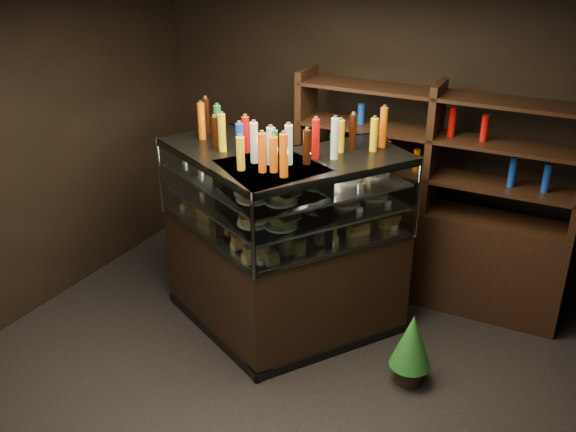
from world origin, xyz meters
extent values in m
plane|color=black|center=(0.00, 0.00, 0.00)|extent=(5.00, 5.00, 0.00)
cube|color=black|center=(0.00, 2.50, 1.50)|extent=(5.00, 0.02, 3.00)
cube|color=black|center=(-0.13, 1.03, 0.46)|extent=(1.37, 1.56, 0.92)
cube|color=black|center=(-0.13, 1.03, 0.04)|extent=(1.41, 1.61, 0.08)
cube|color=black|center=(-0.13, 1.03, 1.54)|extent=(1.37, 1.56, 0.06)
cube|color=silver|center=(-0.13, 1.03, 0.93)|extent=(1.29, 1.48, 0.02)
cube|color=silver|center=(-0.13, 1.03, 1.15)|extent=(1.29, 1.48, 0.02)
cube|color=silver|center=(-0.13, 1.03, 1.34)|extent=(1.29, 1.48, 0.02)
cube|color=white|center=(0.17, 0.83, 1.25)|extent=(0.79, 1.18, 0.65)
cylinder|color=silver|center=(0.55, 1.42, 1.25)|extent=(0.03, 0.03, 0.67)
cylinder|color=silver|center=(-0.22, 0.25, 1.25)|extent=(0.03, 0.03, 0.67)
cube|color=black|center=(-0.71, 0.87, 0.46)|extent=(1.57, 1.24, 0.92)
cube|color=black|center=(-0.71, 0.87, 0.04)|extent=(1.62, 1.28, 0.08)
cube|color=black|center=(-0.71, 0.87, 1.54)|extent=(1.57, 1.24, 0.06)
cube|color=silver|center=(-0.71, 0.87, 0.93)|extent=(1.50, 1.16, 0.02)
cube|color=silver|center=(-0.71, 0.87, 1.15)|extent=(1.50, 1.16, 0.02)
cube|color=silver|center=(-0.71, 0.87, 1.34)|extent=(1.50, 1.16, 0.02)
cube|color=white|center=(-0.87, 0.54, 1.25)|extent=(1.28, 0.61, 0.65)
cylinder|color=silver|center=(-0.22, 0.25, 1.25)|extent=(0.03, 0.03, 0.67)
cylinder|color=silver|center=(-1.50, 0.85, 1.25)|extent=(0.03, 0.03, 0.67)
cube|color=#BA8943|center=(-0.43, 0.52, 0.97)|extent=(0.17, 0.20, 0.06)
cube|color=#BA8943|center=(-0.26, 0.76, 0.97)|extent=(0.17, 0.20, 0.06)
cube|color=#BA8943|center=(-0.10, 1.01, 0.97)|extent=(0.17, 0.20, 0.06)
cube|color=#BA8943|center=(0.06, 1.26, 0.97)|extent=(0.17, 0.20, 0.06)
cube|color=#BA8943|center=(0.23, 1.50, 0.97)|extent=(0.17, 0.20, 0.06)
cylinder|color=white|center=(-0.42, 0.58, 1.16)|extent=(0.24, 0.24, 0.02)
cube|color=#BA8943|center=(-0.42, 0.58, 1.20)|extent=(0.16, 0.19, 0.05)
cylinder|color=white|center=(-0.28, 0.81, 1.16)|extent=(0.24, 0.24, 0.02)
cube|color=#BA8943|center=(-0.28, 0.81, 1.20)|extent=(0.16, 0.19, 0.05)
cylinder|color=white|center=(-0.13, 1.03, 1.16)|extent=(0.24, 0.24, 0.02)
cube|color=#BA8943|center=(-0.13, 1.03, 1.20)|extent=(0.16, 0.19, 0.05)
cylinder|color=white|center=(0.02, 1.25, 1.16)|extent=(0.24, 0.24, 0.02)
cube|color=#BA8943|center=(0.02, 1.25, 1.20)|extent=(0.16, 0.19, 0.05)
cylinder|color=white|center=(0.17, 1.48, 1.16)|extent=(0.24, 0.24, 0.02)
cube|color=#BA8943|center=(0.17, 1.48, 1.20)|extent=(0.16, 0.19, 0.05)
cylinder|color=white|center=(-0.42, 0.58, 1.36)|extent=(0.24, 0.24, 0.02)
cube|color=#BA8943|center=(-0.42, 0.58, 1.39)|extent=(0.16, 0.19, 0.05)
cylinder|color=white|center=(-0.28, 0.81, 1.36)|extent=(0.24, 0.24, 0.02)
cube|color=#BA8943|center=(-0.28, 0.81, 1.39)|extent=(0.16, 0.19, 0.05)
cylinder|color=white|center=(-0.13, 1.03, 1.36)|extent=(0.24, 0.24, 0.02)
cube|color=#BA8943|center=(-0.13, 1.03, 1.39)|extent=(0.16, 0.19, 0.05)
cylinder|color=white|center=(0.02, 1.25, 1.36)|extent=(0.24, 0.24, 0.02)
cube|color=#BA8943|center=(0.02, 1.25, 1.39)|extent=(0.16, 0.19, 0.05)
cylinder|color=white|center=(0.17, 1.48, 1.36)|extent=(0.24, 0.24, 0.02)
cube|color=#BA8943|center=(0.17, 1.48, 1.39)|extent=(0.16, 0.19, 0.05)
cube|color=#BA8943|center=(-1.26, 1.09, 0.97)|extent=(0.20, 0.16, 0.06)
cube|color=#BA8943|center=(-0.99, 0.96, 0.97)|extent=(0.20, 0.16, 0.06)
cube|color=#BA8943|center=(-0.72, 0.84, 0.97)|extent=(0.20, 0.16, 0.06)
cube|color=#BA8943|center=(-0.46, 0.71, 0.97)|extent=(0.20, 0.16, 0.06)
cube|color=#BA8943|center=(-0.19, 0.58, 0.97)|extent=(0.20, 0.16, 0.06)
cylinder|color=white|center=(-1.19, 1.10, 1.16)|extent=(0.24, 0.24, 0.02)
cube|color=#BA8943|center=(-1.19, 1.10, 1.20)|extent=(0.19, 0.15, 0.05)
cylinder|color=white|center=(-0.95, 0.98, 1.16)|extent=(0.24, 0.24, 0.02)
cube|color=#BA8943|center=(-0.95, 0.98, 1.20)|extent=(0.19, 0.15, 0.05)
cylinder|color=white|center=(-0.71, 0.87, 1.16)|extent=(0.24, 0.24, 0.02)
cube|color=#BA8943|center=(-0.71, 0.87, 1.20)|extent=(0.19, 0.15, 0.05)
cylinder|color=white|center=(-0.47, 0.75, 1.16)|extent=(0.24, 0.24, 0.02)
cube|color=#BA8943|center=(-0.47, 0.75, 1.20)|extent=(0.19, 0.15, 0.05)
cylinder|color=white|center=(-0.23, 0.64, 1.16)|extent=(0.24, 0.24, 0.02)
cube|color=#BA8943|center=(-0.23, 0.64, 1.20)|extent=(0.19, 0.15, 0.05)
cylinder|color=white|center=(-1.19, 1.10, 1.36)|extent=(0.24, 0.24, 0.02)
cube|color=#BA8943|center=(-1.19, 1.10, 1.39)|extent=(0.19, 0.15, 0.05)
cylinder|color=white|center=(-0.95, 0.98, 1.36)|extent=(0.24, 0.24, 0.02)
cube|color=#BA8943|center=(-0.95, 0.98, 1.39)|extent=(0.19, 0.15, 0.05)
cylinder|color=white|center=(-0.71, 0.87, 1.36)|extent=(0.24, 0.24, 0.02)
cube|color=#BA8943|center=(-0.71, 0.87, 1.39)|extent=(0.19, 0.15, 0.05)
cylinder|color=white|center=(-0.47, 0.75, 1.36)|extent=(0.24, 0.24, 0.02)
cube|color=#BA8943|center=(-0.47, 0.75, 1.39)|extent=(0.19, 0.15, 0.05)
cylinder|color=white|center=(-0.23, 0.64, 1.36)|extent=(0.24, 0.24, 0.02)
cube|color=#BA8943|center=(-0.23, 0.64, 1.39)|extent=(0.19, 0.15, 0.05)
cylinder|color=yellow|center=(-0.46, 0.54, 1.71)|extent=(0.06, 0.06, 0.28)
cylinder|color=silver|center=(-0.46, 0.54, 1.86)|extent=(0.03, 0.03, 0.02)
cylinder|color=#147223|center=(-0.39, 0.64, 1.71)|extent=(0.06, 0.06, 0.28)
cylinder|color=silver|center=(-0.39, 0.64, 1.86)|extent=(0.03, 0.03, 0.02)
cylinder|color=#0F38B2|center=(-0.32, 0.73, 1.71)|extent=(0.06, 0.06, 0.28)
cylinder|color=silver|center=(-0.32, 0.73, 1.86)|extent=(0.03, 0.03, 0.02)
cylinder|color=silver|center=(-0.26, 0.83, 1.71)|extent=(0.06, 0.06, 0.28)
cylinder|color=silver|center=(-0.26, 0.83, 1.86)|extent=(0.03, 0.03, 0.02)
cylinder|color=black|center=(-0.19, 0.93, 1.71)|extent=(0.06, 0.06, 0.28)
cylinder|color=silver|center=(-0.19, 0.93, 1.86)|extent=(0.03, 0.03, 0.02)
cylinder|color=#D8590A|center=(-0.13, 1.03, 1.71)|extent=(0.06, 0.06, 0.28)
cylinder|color=silver|center=(-0.13, 1.03, 1.86)|extent=(0.03, 0.03, 0.02)
cylinder|color=#B20C0A|center=(-0.06, 1.13, 1.71)|extent=(0.06, 0.06, 0.28)
cylinder|color=silver|center=(-0.06, 1.13, 1.86)|extent=(0.03, 0.03, 0.02)
cylinder|color=yellow|center=(0.00, 1.23, 1.71)|extent=(0.06, 0.06, 0.28)
cylinder|color=silver|center=(0.00, 1.23, 1.86)|extent=(0.03, 0.03, 0.02)
cylinder|color=#147223|center=(0.07, 1.33, 1.71)|extent=(0.06, 0.06, 0.28)
cylinder|color=silver|center=(0.07, 1.33, 1.86)|extent=(0.03, 0.03, 0.02)
cylinder|color=#0F38B2|center=(0.13, 1.42, 1.71)|extent=(0.06, 0.06, 0.28)
cylinder|color=silver|center=(0.13, 1.42, 1.86)|extent=(0.03, 0.03, 0.02)
cylinder|color=silver|center=(0.20, 1.52, 1.71)|extent=(0.06, 0.06, 0.28)
cylinder|color=silver|center=(0.20, 1.52, 1.86)|extent=(0.03, 0.03, 0.02)
cylinder|color=yellow|center=(-1.24, 1.12, 1.71)|extent=(0.06, 0.06, 0.28)
cylinder|color=silver|center=(-1.24, 1.12, 1.86)|extent=(0.03, 0.03, 0.02)
cylinder|color=#147223|center=(-1.14, 1.07, 1.71)|extent=(0.06, 0.06, 0.28)
cylinder|color=silver|center=(-1.14, 1.07, 1.86)|extent=(0.03, 0.03, 0.02)
cylinder|color=#0F38B2|center=(-1.03, 1.02, 1.71)|extent=(0.06, 0.06, 0.28)
cylinder|color=silver|center=(-1.03, 1.02, 1.86)|extent=(0.03, 0.03, 0.02)
cylinder|color=silver|center=(-0.92, 0.97, 1.71)|extent=(0.06, 0.06, 0.28)
cylinder|color=silver|center=(-0.92, 0.97, 1.86)|extent=(0.03, 0.03, 0.02)
cylinder|color=black|center=(-0.82, 0.92, 1.71)|extent=(0.06, 0.06, 0.28)
cylinder|color=silver|center=(-0.82, 0.92, 1.86)|extent=(0.03, 0.03, 0.02)
cylinder|color=#D8590A|center=(-0.71, 0.87, 1.71)|extent=(0.06, 0.06, 0.28)
cylinder|color=silver|center=(-0.71, 0.87, 1.86)|extent=(0.03, 0.03, 0.02)
cylinder|color=#B20C0A|center=(-0.60, 0.82, 1.71)|extent=(0.06, 0.06, 0.28)
cylinder|color=silver|center=(-0.60, 0.82, 1.86)|extent=(0.03, 0.03, 0.02)
cylinder|color=yellow|center=(-0.50, 0.77, 1.71)|extent=(0.06, 0.06, 0.28)
cylinder|color=silver|center=(-0.50, 0.77, 1.86)|extent=(0.03, 0.03, 0.02)
cylinder|color=#147223|center=(-0.39, 0.72, 1.71)|extent=(0.06, 0.06, 0.28)
cylinder|color=silver|center=(-0.39, 0.72, 1.86)|extent=(0.03, 0.03, 0.02)
cylinder|color=#0F38B2|center=(-0.28, 0.67, 1.71)|extent=(0.06, 0.06, 0.28)
cylinder|color=silver|center=(-0.28, 0.67, 1.86)|extent=(0.03, 0.03, 0.02)
cylinder|color=silver|center=(-0.18, 0.62, 1.71)|extent=(0.06, 0.06, 0.28)
cylinder|color=silver|center=(-0.18, 0.62, 1.86)|extent=(0.03, 0.03, 0.02)
cylinder|color=black|center=(0.78, 0.81, 0.08)|extent=(0.21, 0.21, 0.16)
cone|color=#1A5D1F|center=(0.78, 0.81, 0.37)|extent=(0.31, 0.31, 0.44)
cone|color=#1A5D1F|center=(0.78, 0.81, 0.52)|extent=(0.24, 0.24, 0.30)
cube|color=black|center=(0.47, 2.05, 0.45)|extent=(2.44, 0.51, 0.90)
cube|color=black|center=(-0.71, 2.01, 1.45)|extent=(0.07, 0.38, 1.10)
cube|color=black|center=(0.47, 2.05, 1.45)|extent=(0.07, 0.38, 1.10)
cube|color=black|center=(0.47, 2.05, 1.20)|extent=(2.39, 0.46, 0.03)
cube|color=black|center=(0.47, 2.05, 1.55)|extent=(2.39, 0.46, 0.03)
cube|color=black|center=(0.47, 2.05, 1.90)|extent=(2.39, 0.46, 0.03)
cylinder|color=yellow|center=(-0.45, 2.02, 1.32)|extent=(0.06, 0.06, 0.22)
cylinder|color=#147223|center=(-0.19, 2.03, 1.32)|extent=(0.06, 0.06, 0.22)
cylinder|color=#0F38B2|center=(0.07, 2.04, 1.32)|extent=(0.06, 0.06, 0.22)
cylinder|color=silver|center=(0.34, 2.05, 1.32)|extent=(0.06, 0.06, 0.22)
cylinder|color=black|center=(0.60, 2.05, 1.32)|extent=(0.06, 0.06, 0.22)
cylinder|color=#D8590A|center=(0.86, 2.06, 1.32)|extent=(0.06, 0.06, 0.22)
cylinder|color=#B20C0A|center=(1.12, 2.07, 1.32)|extent=(0.06, 0.06, 0.22)
cylinder|color=yellow|center=(1.39, 2.08, 1.32)|extent=(0.06, 0.06, 0.22)
camera|label=1|loc=(1.82, -3.04, 3.24)|focal=40.00mm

